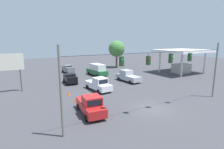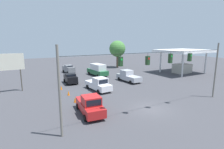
% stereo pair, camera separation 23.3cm
% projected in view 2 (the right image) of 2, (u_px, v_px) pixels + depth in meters
% --- Properties ---
extents(ground_plane, '(140.00, 140.00, 0.00)m').
position_uv_depth(ground_plane, '(151.00, 109.00, 20.12)').
color(ground_plane, '#3D3D42').
extents(overhead_signal_span, '(21.01, 0.38, 7.45)m').
position_uv_depth(overhead_signal_span, '(159.00, 70.00, 18.49)').
color(overhead_signal_span, slate).
rests_on(overhead_signal_span, ground_plane).
extents(box_truck_green_oncoming_deep, '(2.75, 6.43, 2.61)m').
position_uv_depth(box_truck_green_oncoming_deep, '(98.00, 70.00, 39.20)').
color(box_truck_green_oncoming_deep, '#236038').
rests_on(box_truck_green_oncoming_deep, ground_plane).
extents(sedan_grey_withflow_deep, '(2.23, 4.51, 1.91)m').
position_uv_depth(sedan_grey_withflow_deep, '(69.00, 69.00, 42.44)').
color(sedan_grey_withflow_deep, slate).
rests_on(sedan_grey_withflow_deep, ground_plane).
extents(sedan_black_withflow_far, '(2.31, 3.96, 1.82)m').
position_uv_depth(sedan_black_withflow_far, '(71.00, 78.00, 32.03)').
color(sedan_black_withflow_far, black).
rests_on(sedan_black_withflow_far, ground_plane).
extents(pickup_truck_white_withflow_mid, '(2.60, 5.51, 2.12)m').
position_uv_depth(pickup_truck_white_withflow_mid, '(99.00, 84.00, 27.45)').
color(pickup_truck_white_withflow_mid, silver).
rests_on(pickup_truck_white_withflow_mid, ground_plane).
extents(pickup_truck_silver_oncoming_far, '(2.50, 5.70, 2.12)m').
position_uv_depth(pickup_truck_silver_oncoming_far, '(128.00, 76.00, 33.65)').
color(pickup_truck_silver_oncoming_far, '#A8AAB2').
rests_on(pickup_truck_silver_oncoming_far, ground_plane).
extents(pickup_truck_red_parked_shoulder, '(2.54, 5.33, 2.12)m').
position_uv_depth(pickup_truck_red_parked_shoulder, '(90.00, 105.00, 18.61)').
color(pickup_truck_red_parked_shoulder, red).
rests_on(pickup_truck_red_parked_shoulder, ground_plane).
extents(traffic_cone_nearest, '(0.33, 0.33, 0.71)m').
position_uv_depth(traffic_cone_nearest, '(83.00, 109.00, 19.22)').
color(traffic_cone_nearest, orange).
rests_on(traffic_cone_nearest, ground_plane).
extents(traffic_cone_second, '(0.33, 0.33, 0.71)m').
position_uv_depth(traffic_cone_second, '(75.00, 100.00, 22.16)').
color(traffic_cone_second, orange).
rests_on(traffic_cone_second, ground_plane).
extents(traffic_cone_third, '(0.33, 0.33, 0.71)m').
position_uv_depth(traffic_cone_third, '(69.00, 93.00, 25.02)').
color(traffic_cone_third, orange).
rests_on(traffic_cone_third, ground_plane).
extents(traffic_cone_fourth, '(0.33, 0.33, 0.71)m').
position_uv_depth(traffic_cone_fourth, '(61.00, 88.00, 27.88)').
color(traffic_cone_fourth, orange).
rests_on(traffic_cone_fourth, ground_plane).
extents(gas_station, '(11.49, 9.47, 5.62)m').
position_uv_depth(gas_station, '(183.00, 56.00, 41.78)').
color(gas_station, silver).
rests_on(gas_station, ground_plane).
extents(roadside_billboard, '(4.32, 0.16, 5.87)m').
position_uv_depth(roadside_billboard, '(8.00, 64.00, 25.87)').
color(roadside_billboard, '#4C473D').
rests_on(roadside_billboard, ground_plane).
extents(tree_horizon_left, '(4.64, 4.64, 7.77)m').
position_uv_depth(tree_horizon_left, '(117.00, 49.00, 50.26)').
color(tree_horizon_left, brown).
rests_on(tree_horizon_left, ground_plane).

